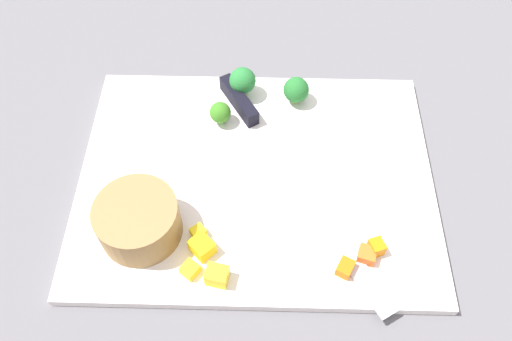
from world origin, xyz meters
TOP-DOWN VIEW (x-y plane):
  - ground_plane at (0.00, 0.00)m, footprint 4.00×4.00m
  - cutting_board at (0.00, 0.00)m, footprint 0.41×0.31m
  - prep_bowl at (0.12, 0.07)m, footprint 0.09×0.09m
  - chef_knife at (-0.01, -0.05)m, footprint 0.19×0.31m
  - carrot_dice_0 at (-0.13, 0.09)m, footprint 0.02×0.02m
  - carrot_dice_1 at (-0.12, 0.10)m, footprint 0.02×0.02m
  - carrot_dice_2 at (-0.09, 0.12)m, footprint 0.02×0.02m
  - pepper_dice_0 at (0.06, 0.12)m, footprint 0.02×0.02m
  - pepper_dice_1 at (0.04, 0.13)m, footprint 0.03×0.02m
  - pepper_dice_2 at (0.06, 0.08)m, footprint 0.02×0.02m
  - pepper_dice_3 at (0.05, 0.10)m, footprint 0.03×0.03m
  - broccoli_floret_0 at (0.02, -0.13)m, footprint 0.03×0.03m
  - broccoli_floret_1 at (0.05, -0.08)m, footprint 0.03×0.03m
  - broccoli_floret_2 at (-0.05, -0.12)m, footprint 0.03×0.03m

SIDE VIEW (x-z plane):
  - ground_plane at x=0.00m, z-range 0.00..0.00m
  - cutting_board at x=0.00m, z-range 0.00..0.01m
  - pepper_dice_0 at x=0.06m, z-range 0.01..0.02m
  - pepper_dice_2 at x=0.06m, z-range 0.01..0.02m
  - carrot_dice_2 at x=-0.09m, z-range 0.01..0.02m
  - carrot_dice_1 at x=-0.12m, z-range 0.01..0.03m
  - chef_knife at x=-0.01m, z-range 0.01..0.03m
  - carrot_dice_0 at x=-0.13m, z-range 0.01..0.03m
  - pepper_dice_3 at x=0.05m, z-range 0.01..0.03m
  - pepper_dice_1 at x=0.04m, z-range 0.01..0.03m
  - broccoli_floret_1 at x=0.05m, z-range 0.01..0.04m
  - broccoli_floret_2 at x=-0.05m, z-range 0.01..0.05m
  - prep_bowl at x=0.12m, z-range 0.01..0.06m
  - broccoli_floret_0 at x=0.02m, z-range 0.02..0.06m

